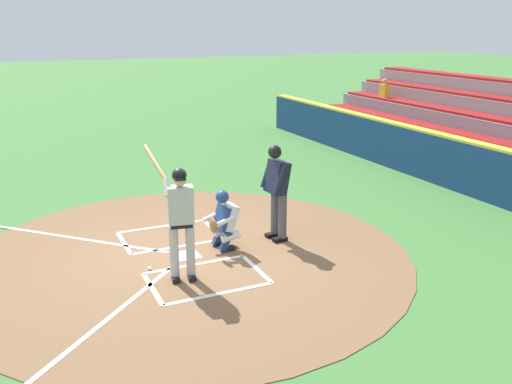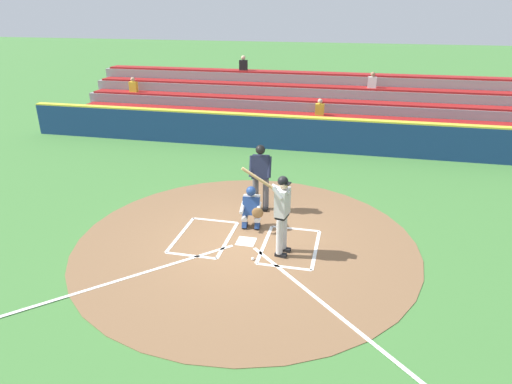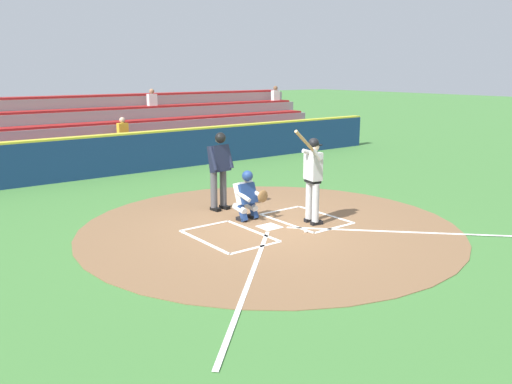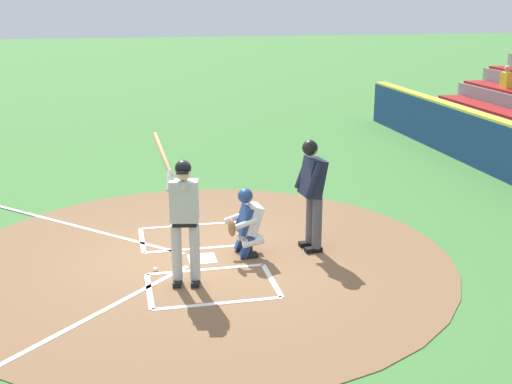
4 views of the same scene
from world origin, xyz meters
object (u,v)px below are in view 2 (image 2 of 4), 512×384
at_px(batter, 282,210).
at_px(plate_umpire, 261,173).
at_px(catcher, 252,207).
at_px(baseball, 253,259).

distance_m(batter, plate_umpire, 2.38).
relative_size(catcher, baseball, 15.27).
relative_size(batter, catcher, 1.88).
bearing_deg(batter, baseball, 36.61).
distance_m(batter, catcher, 1.52).
bearing_deg(catcher, batter, 130.29).
xyz_separation_m(catcher, plate_umpire, (0.01, -1.09, 0.49)).
height_order(batter, baseball, batter).
bearing_deg(baseball, plate_umpire, -81.49).
bearing_deg(baseball, catcher, -75.97).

